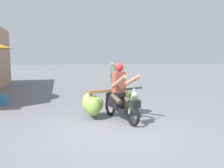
{
  "coord_description": "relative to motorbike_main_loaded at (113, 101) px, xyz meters",
  "views": [
    {
      "loc": [
        -1.26,
        -4.87,
        1.7
      ],
      "look_at": [
        0.38,
        1.91,
        0.9
      ],
      "focal_mm": 35.71,
      "sensor_mm": 36.0,
      "label": 1
    }
  ],
  "objects": [
    {
      "name": "ground_plane",
      "position": [
        -0.25,
        -1.26,
        -0.49
      ],
      "size": [
        120.0,
        120.0,
        0.0
      ],
      "primitive_type": "plane",
      "color": "slate"
    },
    {
      "name": "motorbike_main_loaded",
      "position": [
        0.0,
        0.0,
        0.0
      ],
      "size": [
        1.89,
        1.85,
        1.58
      ],
      "color": "black",
      "rests_on": "ground"
    },
    {
      "name": "motorbike_distant_ahead_left",
      "position": [
        2.41,
        9.9,
        0.08
      ],
      "size": [
        0.74,
        1.55,
        1.4
      ],
      "color": "black",
      "rests_on": "ground"
    }
  ]
}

